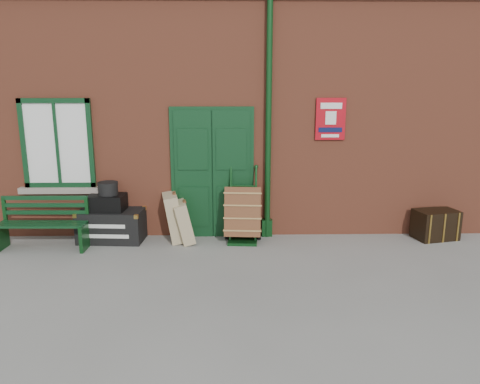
{
  "coord_description": "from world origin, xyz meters",
  "views": [
    {
      "loc": [
        0.02,
        -6.43,
        2.67
      ],
      "look_at": [
        0.16,
        0.6,
        1.0
      ],
      "focal_mm": 35.0,
      "sensor_mm": 36.0,
      "label": 1
    }
  ],
  "objects_px": {
    "houdini_trunk": "(112,225)",
    "porter_trolley": "(243,213)",
    "dark_trunk": "(435,224)",
    "bench": "(43,222)"
  },
  "relations": [
    {
      "from": "porter_trolley",
      "to": "dark_trunk",
      "type": "relative_size",
      "value": 1.79
    },
    {
      "from": "bench",
      "to": "dark_trunk",
      "type": "xyz_separation_m",
      "value": [
        6.6,
        0.34,
        -0.19
      ]
    },
    {
      "from": "houdini_trunk",
      "to": "porter_trolley",
      "type": "relative_size",
      "value": 0.86
    },
    {
      "from": "bench",
      "to": "houdini_trunk",
      "type": "xyz_separation_m",
      "value": [
        1.01,
        0.34,
        -0.17
      ]
    },
    {
      "from": "bench",
      "to": "houdini_trunk",
      "type": "height_order",
      "value": "bench"
    },
    {
      "from": "bench",
      "to": "porter_trolley",
      "type": "distance_m",
      "value": 3.27
    },
    {
      "from": "bench",
      "to": "dark_trunk",
      "type": "height_order",
      "value": "bench"
    },
    {
      "from": "dark_trunk",
      "to": "houdini_trunk",
      "type": "bearing_deg",
      "value": 167.19
    },
    {
      "from": "porter_trolley",
      "to": "bench",
      "type": "bearing_deg",
      "value": -170.2
    },
    {
      "from": "porter_trolley",
      "to": "dark_trunk",
      "type": "xyz_separation_m",
      "value": [
        3.34,
        0.02,
        -0.23
      ]
    }
  ]
}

